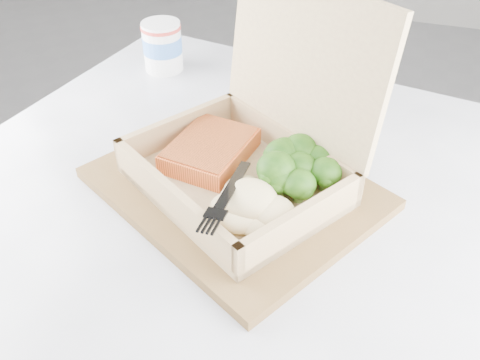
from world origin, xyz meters
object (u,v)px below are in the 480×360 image
(cafe_table, at_px, (231,286))
(paper_cup, at_px, (162,45))
(serving_tray, at_px, (235,188))
(takeout_container, at_px, (257,139))

(cafe_table, distance_m, paper_cup, 0.42)
(serving_tray, bearing_deg, cafe_table, -177.91)
(cafe_table, distance_m, takeout_container, 0.26)
(cafe_table, bearing_deg, serving_tray, 2.09)
(takeout_container, distance_m, paper_cup, 0.36)
(cafe_table, xyz_separation_m, paper_cup, (-0.22, 0.28, 0.23))
(takeout_container, relative_size, paper_cup, 3.80)
(cafe_table, xyz_separation_m, serving_tray, (0.01, 0.00, 0.19))
(cafe_table, bearing_deg, takeout_container, 40.79)
(cafe_table, xyz_separation_m, takeout_container, (0.03, 0.02, 0.25))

